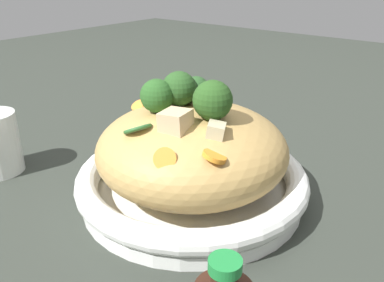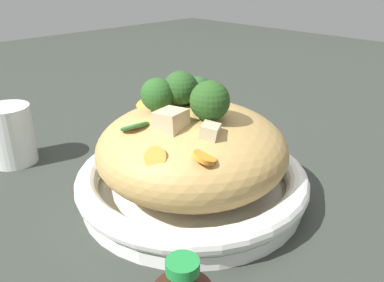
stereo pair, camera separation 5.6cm
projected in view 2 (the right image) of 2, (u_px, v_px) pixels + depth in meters
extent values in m
plane|color=#2E342D|center=(192.00, 197.00, 0.60)|extent=(3.00, 3.00, 0.00)
cylinder|color=white|center=(192.00, 192.00, 0.59)|extent=(0.32, 0.32, 0.02)
torus|color=white|center=(192.00, 177.00, 0.58)|extent=(0.33, 0.33, 0.03)
ellipsoid|color=tan|center=(192.00, 149.00, 0.57)|extent=(0.27, 0.27, 0.12)
torus|color=tan|center=(218.00, 134.00, 0.54)|extent=(0.07, 0.07, 0.02)
torus|color=tan|center=(185.00, 114.00, 0.59)|extent=(0.08, 0.08, 0.03)
torus|color=tan|center=(212.00, 109.00, 0.56)|extent=(0.06, 0.06, 0.01)
torus|color=tan|center=(212.00, 105.00, 0.61)|extent=(0.05, 0.05, 0.02)
cone|color=#97BF71|center=(179.00, 107.00, 0.55)|extent=(0.02, 0.03, 0.02)
sphere|color=#274E20|center=(179.00, 89.00, 0.54)|extent=(0.06, 0.06, 0.05)
cone|color=#9DBB6F|center=(186.00, 105.00, 0.56)|extent=(0.02, 0.01, 0.02)
sphere|color=#314E29|center=(186.00, 89.00, 0.55)|extent=(0.04, 0.04, 0.04)
cone|color=#A0BE78|center=(158.00, 111.00, 0.55)|extent=(0.02, 0.02, 0.01)
sphere|color=#285622|center=(157.00, 95.00, 0.54)|extent=(0.06, 0.06, 0.05)
cone|color=#9CBC7B|center=(209.00, 121.00, 0.51)|extent=(0.04, 0.04, 0.02)
sphere|color=#274F1D|center=(210.00, 101.00, 0.50)|extent=(0.07, 0.07, 0.05)
cone|color=#A2C36F|center=(199.00, 104.00, 0.57)|extent=(0.03, 0.03, 0.02)
sphere|color=#274D23|center=(199.00, 90.00, 0.56)|extent=(0.05, 0.05, 0.04)
cone|color=#A1C17C|center=(181.00, 102.00, 0.58)|extent=(0.03, 0.03, 0.02)
sphere|color=#244D1E|center=(181.00, 87.00, 0.57)|extent=(0.06, 0.06, 0.04)
cylinder|color=orange|center=(204.00, 157.00, 0.45)|extent=(0.04, 0.04, 0.01)
cylinder|color=orange|center=(155.00, 157.00, 0.46)|extent=(0.03, 0.03, 0.02)
cylinder|color=orange|center=(144.00, 104.00, 0.60)|extent=(0.03, 0.03, 0.02)
cylinder|color=beige|center=(135.00, 127.00, 0.51)|extent=(0.04, 0.04, 0.02)
torus|color=#2E622D|center=(135.00, 127.00, 0.51)|extent=(0.04, 0.04, 0.02)
cylinder|color=beige|center=(197.00, 98.00, 0.59)|extent=(0.05, 0.05, 0.02)
torus|color=#355C2E|center=(197.00, 98.00, 0.59)|extent=(0.06, 0.06, 0.03)
cube|color=#D1B288|center=(171.00, 122.00, 0.49)|extent=(0.04, 0.04, 0.03)
cube|color=#C4B98A|center=(203.00, 100.00, 0.56)|extent=(0.04, 0.04, 0.03)
cube|color=#C5BA92|center=(210.00, 132.00, 0.48)|extent=(0.03, 0.03, 0.02)
cylinder|color=#381E14|center=(183.00, 281.00, 0.30)|extent=(0.02, 0.02, 0.02)
cylinder|color=#1E7F38|center=(183.00, 266.00, 0.29)|extent=(0.03, 0.03, 0.01)
cylinder|color=silver|center=(11.00, 135.00, 0.68)|extent=(0.08, 0.08, 0.10)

